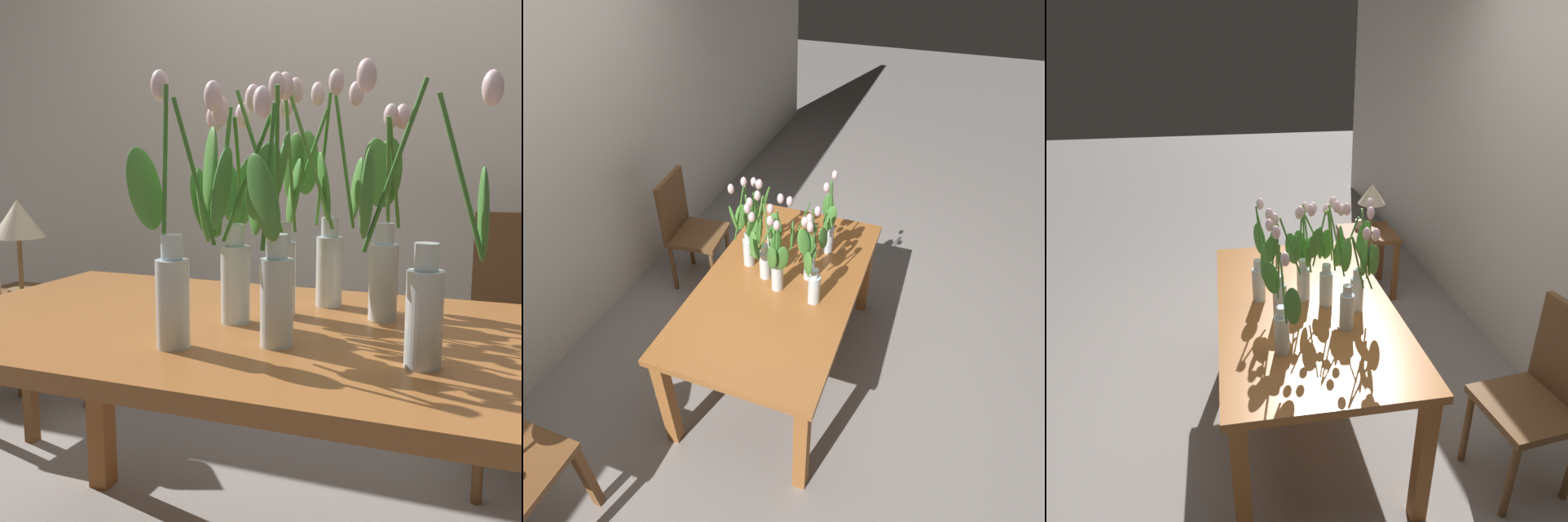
{
  "view_description": "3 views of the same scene",
  "coord_description": "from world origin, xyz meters",
  "views": [
    {
      "loc": [
        0.54,
        -1.33,
        1.12
      ],
      "look_at": [
        -0.02,
        0.07,
        0.88
      ],
      "focal_mm": 44.04,
      "sensor_mm": 36.0,
      "label": 1
    },
    {
      "loc": [
        -1.93,
        -0.74,
        2.52
      ],
      "look_at": [
        0.03,
        -0.01,
        0.88
      ],
      "focal_mm": 31.58,
      "sensor_mm": 36.0,
      "label": 2
    },
    {
      "loc": [
        2.16,
        -0.37,
        2.01
      ],
      "look_at": [
        -0.06,
        0.02,
        0.96
      ],
      "focal_mm": 33.27,
      "sensor_mm": 36.0,
      "label": 3
    }
  ],
  "objects": [
    {
      "name": "dining_chair",
      "position": [
        0.61,
        1.01,
        0.52
      ],
      "size": [
        0.44,
        0.44,
        0.93
      ],
      "color": "brown",
      "rests_on": "ground"
    },
    {
      "name": "tulip_vase_0",
      "position": [
        0.25,
        0.19,
        0.93
      ],
      "size": [
        0.12,
        0.17,
        0.51
      ],
      "color": "silver",
      "rests_on": "dining_table"
    },
    {
      "name": "room_wall_rear",
      "position": [
        0.0,
        1.5,
        1.35
      ],
      "size": [
        9.0,
        0.1,
        2.7
      ],
      "primitive_type": "cube",
      "color": "silver",
      "rests_on": "ground"
    },
    {
      "name": "tulip_vase_4",
      "position": [
        0.39,
        -0.17,
        0.92
      ],
      "size": [
        0.25,
        0.16,
        0.55
      ],
      "color": "silver",
      "rests_on": "dining_table"
    },
    {
      "name": "dining_table",
      "position": [
        0.0,
        0.0,
        0.65
      ],
      "size": [
        1.6,
        0.9,
        0.74
      ],
      "color": "#A3602D",
      "rests_on": "ground"
    },
    {
      "name": "ground_plane",
      "position": [
        0.0,
        0.0,
        0.0
      ],
      "size": [
        18.0,
        18.0,
        0.0
      ],
      "primitive_type": "plane",
      "color": "gray"
    },
    {
      "name": "tulip_vase_2",
      "position": [
        0.07,
        -0.14,
        0.95
      ],
      "size": [
        0.2,
        0.23,
        0.56
      ],
      "color": "silver",
      "rests_on": "dining_table"
    },
    {
      "name": "tulip_vase_3",
      "position": [
        0.01,
        0.12,
        0.97
      ],
      "size": [
        0.26,
        0.24,
        0.59
      ],
      "color": "silver",
      "rests_on": "dining_table"
    },
    {
      "name": "tulip_vase_6",
      "position": [
        -0.07,
        0.01,
        0.96
      ],
      "size": [
        0.25,
        0.24,
        0.56
      ],
      "color": "silver",
      "rests_on": "dining_table"
    },
    {
      "name": "tulip_vase_5",
      "position": [
        0.08,
        0.25,
        0.95
      ],
      "size": [
        0.21,
        0.22,
        0.57
      ],
      "color": "silver",
      "rests_on": "dining_table"
    },
    {
      "name": "tulip_vase_1",
      "position": [
        -0.09,
        -0.22,
        0.93
      ],
      "size": [
        0.2,
        0.16,
        0.55
      ],
      "color": "silver",
      "rests_on": "dining_table"
    }
  ]
}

